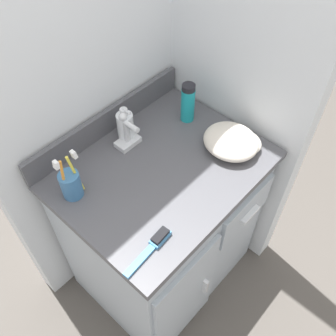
{
  "coord_description": "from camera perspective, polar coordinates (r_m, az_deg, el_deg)",
  "views": [
    {
      "loc": [
        -0.6,
        -0.58,
        1.74
      ],
      "look_at": [
        0.0,
        -0.03,
        0.78
      ],
      "focal_mm": 40.0,
      "sensor_mm": 36.0,
      "label": 1
    }
  ],
  "objects": [
    {
      "name": "shaving_cream_can",
      "position": [
        1.41,
        3.04,
        9.91
      ],
      "size": [
        0.05,
        0.05,
        0.16
      ],
      "color": "teal",
      "rests_on": "vanity"
    },
    {
      "name": "hairbrush",
      "position": [
        1.11,
        -2.24,
        -11.64
      ],
      "size": [
        0.19,
        0.04,
        0.03
      ],
      "rotation": [
        0.0,
        0.0,
        0.07
      ],
      "color": "teal",
      "rests_on": "vanity"
    },
    {
      "name": "soap_dispenser",
      "position": [
        1.35,
        -6.5,
        6.3
      ],
      "size": [
        0.06,
        0.06,
        0.15
      ],
      "color": "white",
      "rests_on": "vanity"
    },
    {
      "name": "ground_plane",
      "position": [
        1.93,
        -0.64,
        -14.72
      ],
      "size": [
        6.0,
        6.0,
        0.0
      ],
      "primitive_type": "plane",
      "color": "#4C4742"
    },
    {
      "name": "vanity",
      "position": [
        1.58,
        -0.69,
        -8.63
      ],
      "size": [
        0.72,
        0.58,
        0.76
      ],
      "color": "#9EA8B2",
      "rests_on": "ground_plane"
    },
    {
      "name": "backsplash",
      "position": [
        1.4,
        -9.18,
        7.09
      ],
      "size": [
        0.72,
        0.02,
        0.1
      ],
      "color": "#4C4C51",
      "rests_on": "vanity"
    },
    {
      "name": "sink_faucet",
      "position": [
        1.34,
        -6.21,
        5.1
      ],
      "size": [
        0.09,
        0.09,
        0.14
      ],
      "color": "silver",
      "rests_on": "vanity"
    },
    {
      "name": "wall_right",
      "position": [
        1.33,
        11.74,
        19.82
      ],
      "size": [
        0.08,
        0.64,
        2.2
      ],
      "primitive_type": "cube",
      "color": "silver",
      "rests_on": "ground_plane"
    },
    {
      "name": "wall_back",
      "position": [
        1.27,
        -12.72,
        18.0
      ],
      "size": [
        0.9,
        0.08,
        2.2
      ],
      "primitive_type": "cube",
      "color": "silver",
      "rests_on": "ground_plane"
    },
    {
      "name": "toothbrush_cup",
      "position": [
        1.22,
        -14.59,
        -2.35
      ],
      "size": [
        0.07,
        0.07,
        0.19
      ],
      "color": "teal",
      "rests_on": "vanity"
    },
    {
      "name": "hand_towel",
      "position": [
        1.35,
        9.97,
        4.05
      ],
      "size": [
        0.19,
        0.2,
        0.07
      ],
      "color": "beige",
      "rests_on": "vanity"
    }
  ]
}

